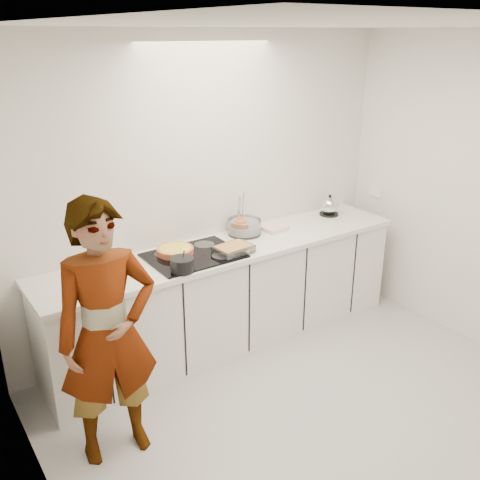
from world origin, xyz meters
TOP-DOWN VIEW (x-y plane):
  - floor at (0.00, 0.00)m, footprint 3.60×3.20m
  - ceiling at (0.00, 0.00)m, footprint 3.60×3.20m
  - wall_back at (0.00, 1.60)m, footprint 3.60×0.00m
  - wall_left at (-1.80, 0.00)m, footprint 0.00×3.20m
  - base_cabinets at (0.00, 1.28)m, footprint 3.20×0.58m
  - countertop at (0.00, 1.28)m, footprint 3.24×0.64m
  - hob at (-0.35, 1.26)m, footprint 0.72×0.54m
  - tart_dish at (-0.46, 1.36)m, footprint 0.36×0.36m
  - saucepan at (-0.57, 1.05)m, footprint 0.23×0.23m
  - baking_dish at (-0.06, 1.12)m, footprint 0.31×0.24m
  - mixing_bowl at (0.26, 1.44)m, footprint 0.36×0.36m
  - tea_towel at (0.55, 1.37)m, footprint 0.23×0.18m
  - kettle at (1.24, 1.41)m, footprint 0.22×0.22m
  - utensil_crock at (0.23, 1.44)m, footprint 0.14×0.14m
  - cook at (-1.32, 0.62)m, footprint 0.66×0.47m

SIDE VIEW (x-z plane):
  - floor at x=0.00m, z-range 0.00..0.00m
  - base_cabinets at x=0.00m, z-range 0.00..0.87m
  - cook at x=-1.32m, z-range 0.00..1.72m
  - countertop at x=0.00m, z-range 0.87..0.91m
  - hob at x=-0.35m, z-range 0.91..0.92m
  - tea_towel at x=0.55m, z-range 0.91..0.95m
  - tart_dish at x=-0.46m, z-range 0.93..0.98m
  - baking_dish at x=-0.06m, z-range 0.93..0.98m
  - mixing_bowl at x=0.26m, z-range 0.90..1.04m
  - saucepan at x=-0.57m, z-range 0.89..1.06m
  - utensil_crock at x=0.23m, z-range 0.91..1.05m
  - kettle at x=1.24m, z-range 0.89..1.10m
  - wall_back at x=0.00m, z-range 0.00..2.60m
  - wall_left at x=-1.80m, z-range 0.00..2.60m
  - ceiling at x=0.00m, z-range 2.60..2.60m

